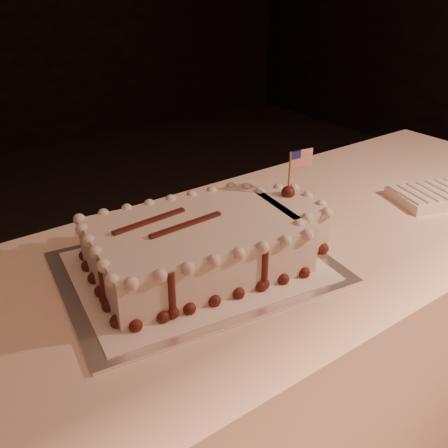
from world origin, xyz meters
TOP-DOWN VIEW (x-y plane):
  - banquet_table at (0.00, 0.60)m, footprint 2.40×0.80m
  - cake_board at (-0.15, 0.60)m, footprint 0.67×0.54m
  - doily at (-0.15, 0.60)m, footprint 0.60×0.49m
  - sheet_cake at (-0.11, 0.60)m, footprint 0.60×0.39m
  - napkin_stack at (0.64, 0.50)m, footprint 0.26×0.23m
  - side_plate at (0.22, 0.86)m, footprint 0.14×0.14m

SIDE VIEW (x-z plane):
  - banquet_table at x=0.00m, z-range 0.00..0.75m
  - cake_board at x=-0.15m, z-range 0.75..0.76m
  - side_plate at x=0.22m, z-range 0.75..0.76m
  - doily at x=-0.15m, z-range 0.76..0.76m
  - napkin_stack at x=0.64m, z-range 0.75..0.78m
  - sheet_cake at x=-0.11m, z-range 0.70..0.93m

